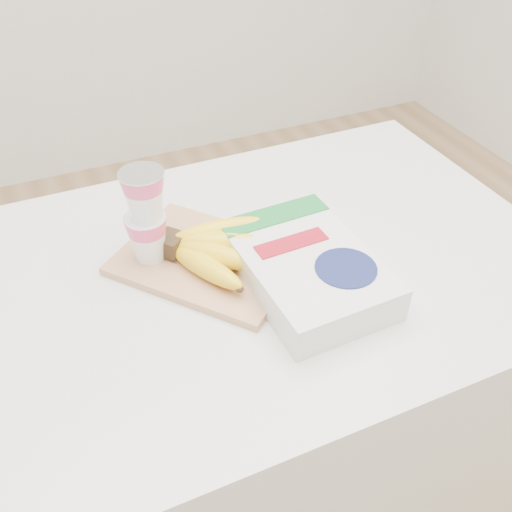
{
  "coord_description": "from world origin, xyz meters",
  "views": [
    {
      "loc": [
        -0.32,
        -0.74,
        1.56
      ],
      "look_at": [
        -0.0,
        -0.03,
        0.91
      ],
      "focal_mm": 40.0,
      "sensor_mm": 36.0,
      "label": 1
    }
  ],
  "objects_px": {
    "bananas": "(213,248)",
    "yogurt_stack": "(146,214)",
    "cutting_board": "(208,260)",
    "cereal_box": "(306,268)",
    "table": "(253,404)"
  },
  "relations": [
    {
      "from": "table",
      "to": "cutting_board",
      "type": "height_order",
      "value": "cutting_board"
    },
    {
      "from": "cutting_board",
      "to": "cereal_box",
      "type": "height_order",
      "value": "cereal_box"
    },
    {
      "from": "table",
      "to": "bananas",
      "type": "distance_m",
      "value": 0.49
    },
    {
      "from": "cutting_board",
      "to": "cereal_box",
      "type": "relative_size",
      "value": 1.01
    },
    {
      "from": "cutting_board",
      "to": "cereal_box",
      "type": "bearing_deg",
      "value": -80.21
    },
    {
      "from": "table",
      "to": "cutting_board",
      "type": "relative_size",
      "value": 3.64
    },
    {
      "from": "bananas",
      "to": "yogurt_stack",
      "type": "relative_size",
      "value": 1.18
    },
    {
      "from": "table",
      "to": "yogurt_stack",
      "type": "relative_size",
      "value": 6.42
    },
    {
      "from": "table",
      "to": "bananas",
      "type": "relative_size",
      "value": 5.45
    },
    {
      "from": "yogurt_stack",
      "to": "cereal_box",
      "type": "bearing_deg",
      "value": -34.16
    },
    {
      "from": "bananas",
      "to": "yogurt_stack",
      "type": "xyz_separation_m",
      "value": [
        -0.1,
        0.05,
        0.07
      ]
    },
    {
      "from": "yogurt_stack",
      "to": "cereal_box",
      "type": "xyz_separation_m",
      "value": [
        0.24,
        -0.16,
        -0.08
      ]
    },
    {
      "from": "table",
      "to": "yogurt_stack",
      "type": "height_order",
      "value": "yogurt_stack"
    },
    {
      "from": "cutting_board",
      "to": "bananas",
      "type": "distance_m",
      "value": 0.04
    },
    {
      "from": "table",
      "to": "bananas",
      "type": "bearing_deg",
      "value": 165.25
    }
  ]
}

